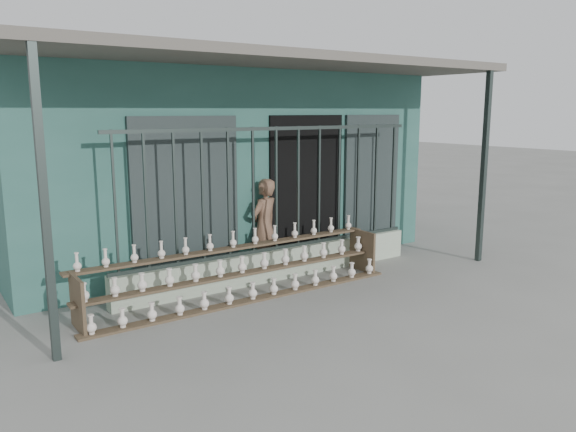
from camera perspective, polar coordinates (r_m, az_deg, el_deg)
ground at (r=7.43m, az=4.43°, el=-8.79°), size 60.00×60.00×0.00m
workshop_building at (r=10.66m, az=-9.93°, el=5.94°), size 7.40×6.60×3.21m
parapet_wall at (r=8.36m, az=-1.17°, el=-4.91°), size 5.00×0.20×0.45m
security_fence at (r=8.13m, az=-1.20°, el=2.74°), size 5.00×0.04×1.80m
shelf_rack at (r=7.58m, az=-4.59°, el=-5.53°), size 4.50×0.68×0.85m
elderly_woman at (r=8.53m, az=-2.42°, el=-1.09°), size 0.63×0.52×1.47m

